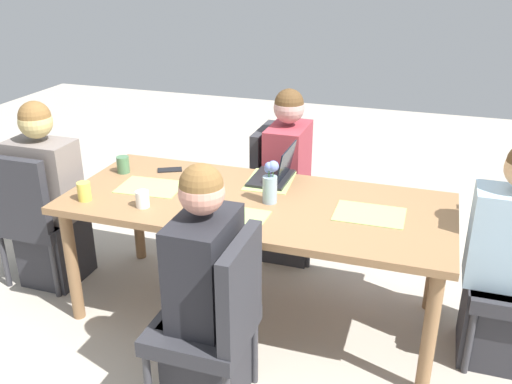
{
  "coord_description": "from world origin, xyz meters",
  "views": [
    {
      "loc": [
        0.88,
        -2.66,
        2.0
      ],
      "look_at": [
        0.0,
        0.0,
        0.79
      ],
      "focal_mm": 39.21,
      "sensor_mm": 36.0,
      "label": 1
    }
  ],
  "objects_px": {
    "coffee_mug_near_left": "(142,199)",
    "phone_black": "(170,170)",
    "chair_near_left_near": "(217,316)",
    "laptop_far_left_mid": "(276,173)",
    "chair_head_left_right_near": "(34,213)",
    "flower_vase": "(270,183)",
    "person_near_left_near": "(206,301)",
    "person_head_left_right_near": "(49,205)",
    "chair_far_left_mid": "(279,185)",
    "person_far_left_mid": "(287,186)",
    "person_head_right_left_far": "(506,270)",
    "coffee_mug_centre_left": "(123,165)",
    "dining_table": "(256,213)",
    "coffee_mug_near_right": "(84,191)"
  },
  "relations": [
    {
      "from": "coffee_mug_near_left",
      "to": "phone_black",
      "type": "bearing_deg",
      "value": 101.18
    },
    {
      "from": "chair_near_left_near",
      "to": "laptop_far_left_mid",
      "type": "relative_size",
      "value": 2.81
    },
    {
      "from": "chair_head_left_right_near",
      "to": "flower_vase",
      "type": "relative_size",
      "value": 3.71
    },
    {
      "from": "person_near_left_near",
      "to": "phone_black",
      "type": "relative_size",
      "value": 7.97
    },
    {
      "from": "chair_near_left_near",
      "to": "person_head_left_right_near",
      "type": "xyz_separation_m",
      "value": [
        -1.43,
        0.72,
        0.03
      ]
    },
    {
      "from": "person_head_left_right_near",
      "to": "flower_vase",
      "type": "height_order",
      "value": "person_head_left_right_near"
    },
    {
      "from": "chair_near_left_near",
      "to": "person_head_left_right_near",
      "type": "bearing_deg",
      "value": 153.35
    },
    {
      "from": "chair_near_left_near",
      "to": "person_near_left_near",
      "type": "relative_size",
      "value": 0.75
    },
    {
      "from": "chair_far_left_mid",
      "to": "laptop_far_left_mid",
      "type": "xyz_separation_m",
      "value": [
        0.11,
        -0.49,
        0.28
      ]
    },
    {
      "from": "chair_near_left_near",
      "to": "person_near_left_near",
      "type": "bearing_deg",
      "value": 141.24
    },
    {
      "from": "person_far_left_mid",
      "to": "person_head_right_left_far",
      "type": "bearing_deg",
      "value": -27.96
    },
    {
      "from": "person_far_left_mid",
      "to": "coffee_mug_near_left",
      "type": "xyz_separation_m",
      "value": [
        -0.53,
        -1.01,
        0.25
      ]
    },
    {
      "from": "chair_far_left_mid",
      "to": "chair_head_left_right_near",
      "type": "height_order",
      "value": "same"
    },
    {
      "from": "chair_far_left_mid",
      "to": "flower_vase",
      "type": "xyz_separation_m",
      "value": [
        0.18,
        -0.8,
        0.35
      ]
    },
    {
      "from": "chair_head_left_right_near",
      "to": "coffee_mug_near_left",
      "type": "distance_m",
      "value": 0.93
    },
    {
      "from": "chair_near_left_near",
      "to": "person_far_left_mid",
      "type": "distance_m",
      "value": 1.5
    },
    {
      "from": "chair_near_left_near",
      "to": "coffee_mug_near_left",
      "type": "xyz_separation_m",
      "value": [
        -0.61,
        0.49,
        0.28
      ]
    },
    {
      "from": "person_head_right_left_far",
      "to": "chair_head_left_right_near",
      "type": "height_order",
      "value": "person_head_right_left_far"
    },
    {
      "from": "chair_head_left_right_near",
      "to": "coffee_mug_centre_left",
      "type": "xyz_separation_m",
      "value": [
        0.51,
        0.26,
        0.29
      ]
    },
    {
      "from": "chair_near_left_near",
      "to": "laptop_far_left_mid",
      "type": "xyz_separation_m",
      "value": [
        -0.04,
        1.07,
        0.28
      ]
    },
    {
      "from": "chair_head_left_right_near",
      "to": "laptop_far_left_mid",
      "type": "height_order",
      "value": "laptop_far_left_mid"
    },
    {
      "from": "dining_table",
      "to": "person_head_right_left_far",
      "type": "xyz_separation_m",
      "value": [
        1.31,
        0.03,
        -0.13
      ]
    },
    {
      "from": "chair_near_left_near",
      "to": "person_head_left_right_near",
      "type": "height_order",
      "value": "person_head_left_right_near"
    },
    {
      "from": "person_far_left_mid",
      "to": "phone_black",
      "type": "relative_size",
      "value": 7.97
    },
    {
      "from": "chair_near_left_near",
      "to": "chair_head_left_right_near",
      "type": "height_order",
      "value": "same"
    },
    {
      "from": "person_head_right_left_far",
      "to": "person_head_left_right_near",
      "type": "height_order",
      "value": "same"
    },
    {
      "from": "chair_far_left_mid",
      "to": "coffee_mug_near_left",
      "type": "xyz_separation_m",
      "value": [
        -0.45,
        -1.07,
        0.28
      ]
    },
    {
      "from": "flower_vase",
      "to": "phone_black",
      "type": "height_order",
      "value": "flower_vase"
    },
    {
      "from": "person_far_left_mid",
      "to": "coffee_mug_near_left",
      "type": "bearing_deg",
      "value": -117.69
    },
    {
      "from": "chair_far_left_mid",
      "to": "person_head_right_left_far",
      "type": "relative_size",
      "value": 0.75
    },
    {
      "from": "chair_head_left_right_near",
      "to": "phone_black",
      "type": "bearing_deg",
      "value": 26.17
    },
    {
      "from": "dining_table",
      "to": "person_head_right_left_far",
      "type": "height_order",
      "value": "person_head_right_left_far"
    },
    {
      "from": "coffee_mug_near_left",
      "to": "person_near_left_near",
      "type": "bearing_deg",
      "value": -38.26
    },
    {
      "from": "laptop_far_left_mid",
      "to": "coffee_mug_centre_left",
      "type": "xyz_separation_m",
      "value": [
        -0.93,
        -0.17,
        0.01
      ]
    },
    {
      "from": "person_far_left_mid",
      "to": "coffee_mug_near_right",
      "type": "xyz_separation_m",
      "value": [
        -0.88,
        -1.03,
        0.26
      ]
    },
    {
      "from": "dining_table",
      "to": "person_head_right_left_far",
      "type": "bearing_deg",
      "value": 1.38
    },
    {
      "from": "person_head_left_right_near",
      "to": "coffee_mug_near_right",
      "type": "height_order",
      "value": "person_head_left_right_near"
    },
    {
      "from": "chair_far_left_mid",
      "to": "laptop_far_left_mid",
      "type": "distance_m",
      "value": 0.57
    },
    {
      "from": "person_head_right_left_far",
      "to": "coffee_mug_centre_left",
      "type": "xyz_separation_m",
      "value": [
        -2.23,
        0.11,
        0.26
      ]
    },
    {
      "from": "person_head_right_left_far",
      "to": "dining_table",
      "type": "bearing_deg",
      "value": -178.62
    },
    {
      "from": "chair_head_left_right_near",
      "to": "laptop_far_left_mid",
      "type": "distance_m",
      "value": 1.53
    },
    {
      "from": "phone_black",
      "to": "chair_far_left_mid",
      "type": "bearing_deg",
      "value": 16.31
    },
    {
      "from": "dining_table",
      "to": "person_far_left_mid",
      "type": "height_order",
      "value": "person_far_left_mid"
    },
    {
      "from": "person_head_left_right_near",
      "to": "laptop_far_left_mid",
      "type": "height_order",
      "value": "person_head_left_right_near"
    },
    {
      "from": "person_near_left_near",
      "to": "phone_black",
      "type": "height_order",
      "value": "person_near_left_near"
    },
    {
      "from": "person_head_left_right_near",
      "to": "phone_black",
      "type": "xyz_separation_m",
      "value": [
        0.71,
        0.3,
        0.21
      ]
    },
    {
      "from": "chair_far_left_mid",
      "to": "coffee_mug_centre_left",
      "type": "height_order",
      "value": "chair_far_left_mid"
    },
    {
      "from": "chair_near_left_near",
      "to": "coffee_mug_centre_left",
      "type": "relative_size",
      "value": 8.75
    },
    {
      "from": "person_head_right_left_far",
      "to": "coffee_mug_near_right",
      "type": "relative_size",
      "value": 11.51
    },
    {
      "from": "dining_table",
      "to": "chair_near_left_near",
      "type": "height_order",
      "value": "chair_near_left_near"
    }
  ]
}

